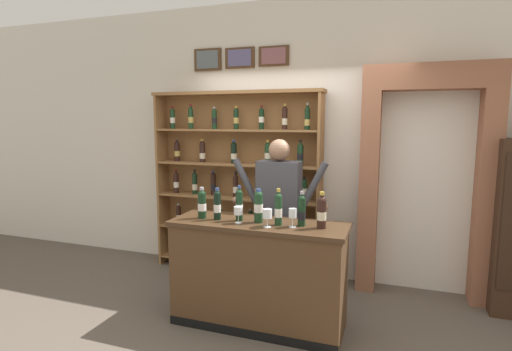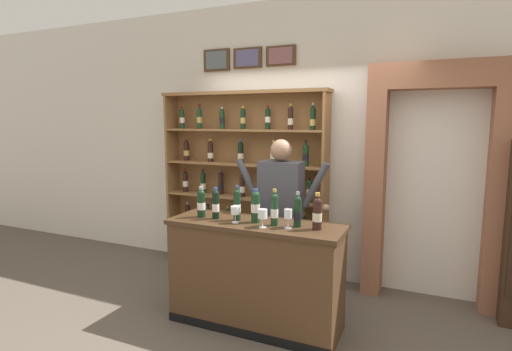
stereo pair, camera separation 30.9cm
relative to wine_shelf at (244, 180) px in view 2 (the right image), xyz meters
The scene contains 16 objects.
ground_plane 1.83m from the wine_shelf, 58.69° to the right, with size 14.00×14.00×0.02m, color brown.
back_wall 0.92m from the wine_shelf, 17.95° to the left, with size 12.00×0.19×3.30m.
wine_shelf is the anchor object (origin of this frame).
archway_doorway 2.16m from the wine_shelf, ahead, with size 1.35×0.45×2.47m.
tasting_counter 1.54m from the wine_shelf, 59.87° to the right, with size 1.61×0.56×0.98m.
shopkeeper 0.96m from the wine_shelf, 40.70° to the right, with size 1.04×0.22×1.70m.
tasting_bottle_vin_santo 1.25m from the wine_shelf, 83.07° to the right, with size 0.08×0.08×0.29m.
tasting_bottle_riserva 1.27m from the wine_shelf, 76.04° to the right, with size 0.07×0.07×0.30m.
tasting_bottle_chianti 1.31m from the wine_shelf, 66.90° to the right, with size 0.07×0.07×0.33m.
tasting_bottle_prosecco 1.40m from the wine_shelf, 59.88° to the right, with size 0.08×0.08×0.31m.
tasting_bottle_bianco 1.53m from the wine_shelf, 54.10° to the right, with size 0.07×0.07×0.32m.
tasting_bottle_grappa 1.62m from the wine_shelf, 47.54° to the right, with size 0.07×0.07×0.31m.
tasting_bottle_super_tuscan 1.76m from the wine_shelf, 43.65° to the right, with size 0.08×0.08×0.32m.
wine_glass_spare 1.41m from the wine_shelf, 67.30° to the right, with size 0.08×0.08×0.15m.
wine_glass_right 1.58m from the wine_shelf, 58.31° to the right, with size 0.08×0.08×0.16m.
wine_glass_left 1.64m from the wine_shelf, 50.83° to the right, with size 0.07×0.07×0.17m.
Camera 2 is at (1.41, -3.21, 1.90)m, focal length 28.03 mm.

